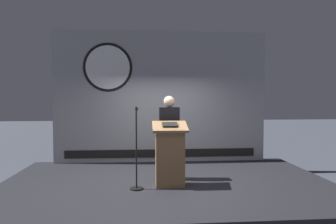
% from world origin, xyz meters
% --- Properties ---
extents(ground_plane, '(40.00, 40.00, 0.00)m').
position_xyz_m(ground_plane, '(0.00, 0.00, 0.00)').
color(ground_plane, '#383D47').
extents(stage_platform, '(6.40, 4.00, 0.30)m').
position_xyz_m(stage_platform, '(0.00, 0.00, 0.15)').
color(stage_platform, black).
rests_on(stage_platform, ground).
extents(banner_display, '(5.38, 0.12, 3.33)m').
position_xyz_m(banner_display, '(-0.03, 1.85, 1.97)').
color(banner_display, '#9E9EA3').
rests_on(banner_display, stage_platform).
extents(podium, '(0.64, 0.49, 1.19)m').
position_xyz_m(podium, '(0.03, -0.32, 0.88)').
color(podium, olive).
rests_on(podium, stage_platform).
extents(speaker_person, '(0.40, 0.26, 1.67)m').
position_xyz_m(speaker_person, '(0.06, 0.16, 1.15)').
color(speaker_person, black).
rests_on(speaker_person, stage_platform).
extents(microphone_stand, '(0.24, 0.54, 1.48)m').
position_xyz_m(microphone_stand, '(-0.58, -0.41, 0.82)').
color(microphone_stand, black).
rests_on(microphone_stand, stage_platform).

